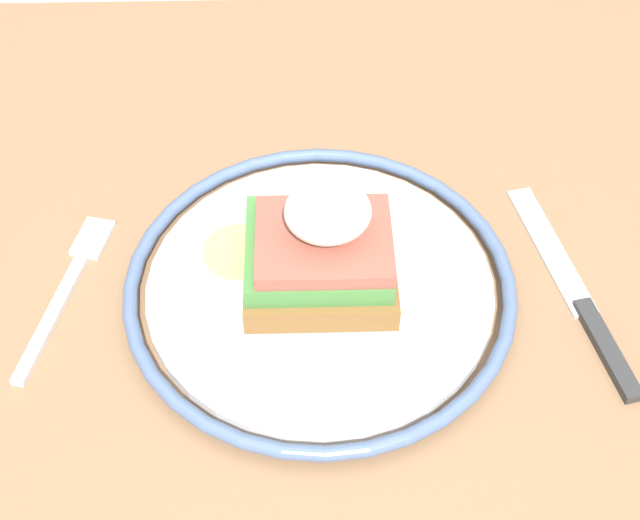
# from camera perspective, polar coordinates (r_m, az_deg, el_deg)

# --- Properties ---
(dining_table) EXTENTS (0.89, 0.78, 0.76)m
(dining_table) POSITION_cam_1_polar(r_m,az_deg,el_deg) (0.70, 1.41, -10.98)
(dining_table) COLOR #846042
(dining_table) RESTS_ON ground_plane
(plate) EXTENTS (0.27, 0.27, 0.02)m
(plate) POSITION_cam_1_polar(r_m,az_deg,el_deg) (0.61, 0.00, -1.67)
(plate) COLOR silver
(plate) RESTS_ON dining_table
(sandwich) EXTENTS (0.13, 0.09, 0.08)m
(sandwich) POSITION_cam_1_polar(r_m,az_deg,el_deg) (0.58, 0.01, 0.77)
(sandwich) COLOR brown
(sandwich) RESTS_ON plate
(fork) EXTENTS (0.05, 0.15, 0.00)m
(fork) POSITION_cam_1_polar(r_m,az_deg,el_deg) (0.64, -15.85, -1.64)
(fork) COLOR silver
(fork) RESTS_ON dining_table
(knife) EXTENTS (0.06, 0.19, 0.01)m
(knife) POSITION_cam_1_polar(r_m,az_deg,el_deg) (0.63, 16.34, -2.63)
(knife) COLOR #2D2D2D
(knife) RESTS_ON dining_table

